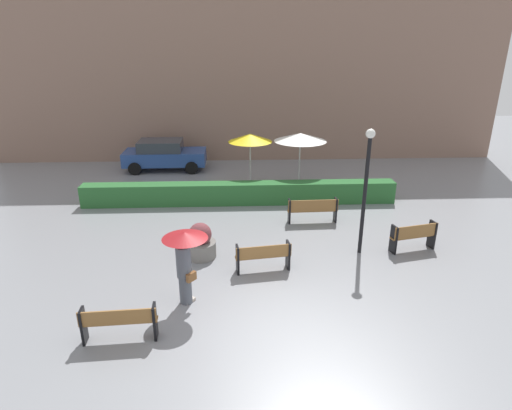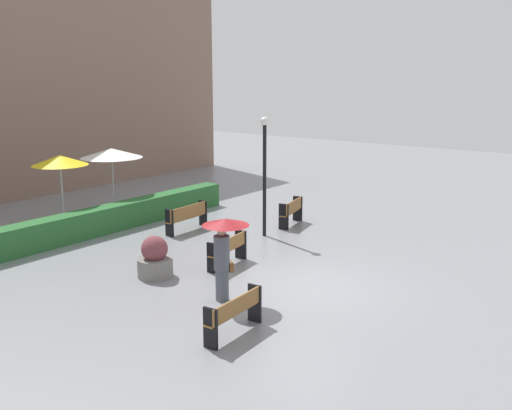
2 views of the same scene
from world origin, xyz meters
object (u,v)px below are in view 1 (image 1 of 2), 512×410
(bench_mid_center, at_px, (263,255))
(parked_car, at_px, (164,154))
(bench_back_row, at_px, (313,209))
(lamp_post, at_px, (366,180))
(patio_umbrella_white, at_px, (300,137))
(bench_near_left, at_px, (119,321))
(patio_umbrella_yellow, at_px, (250,138))
(planter_pot, at_px, (201,243))
(bench_far_right, at_px, (414,235))
(pedestrian_with_umbrella, at_px, (185,255))

(bench_mid_center, relative_size, parked_car, 0.39)
(bench_mid_center, bearing_deg, bench_back_row, 59.88)
(bench_back_row, bearing_deg, lamp_post, -65.95)
(bench_back_row, distance_m, lamp_post, 3.30)
(patio_umbrella_white, bearing_deg, bench_mid_center, -105.59)
(bench_near_left, bearing_deg, patio_umbrella_white, 62.32)
(bench_mid_center, xyz_separation_m, patio_umbrella_yellow, (-0.13, 7.51, 1.86))
(planter_pot, distance_m, parked_car, 10.28)
(bench_mid_center, bearing_deg, lamp_post, 18.42)
(bench_far_right, relative_size, lamp_post, 0.39)
(bench_mid_center, relative_size, lamp_post, 0.42)
(bench_mid_center, height_order, patio_umbrella_yellow, patio_umbrella_yellow)
(lamp_post, bearing_deg, planter_pot, -179.22)
(parked_car, bearing_deg, lamp_post, -52.11)
(patio_umbrella_yellow, bearing_deg, lamp_post, -63.07)
(bench_back_row, height_order, planter_pot, planter_pot)
(bench_near_left, distance_m, parked_car, 13.96)
(bench_near_left, xyz_separation_m, patio_umbrella_yellow, (3.26, 10.50, 1.85))
(parked_car, bearing_deg, pedestrian_with_umbrella, -78.77)
(planter_pot, height_order, patio_umbrella_white, patio_umbrella_white)
(bench_mid_center, bearing_deg, patio_umbrella_yellow, 91.00)
(bench_mid_center, distance_m, parked_car, 11.82)
(bench_far_right, bearing_deg, bench_mid_center, -167.28)
(bench_mid_center, xyz_separation_m, parked_car, (-4.53, 10.91, 0.31))
(bench_mid_center, height_order, parked_car, parked_car)
(bench_far_right, bearing_deg, patio_umbrella_white, 113.98)
(bench_near_left, xyz_separation_m, pedestrian_with_umbrella, (1.35, 1.43, 0.86))
(patio_umbrella_white, xyz_separation_m, parked_car, (-6.60, 3.48, -1.58))
(bench_back_row, xyz_separation_m, patio_umbrella_white, (0.03, 3.91, 1.85))
(patio_umbrella_white, bearing_deg, parked_car, 152.21)
(bench_mid_center, xyz_separation_m, bench_back_row, (2.04, 3.52, 0.04))
(patio_umbrella_yellow, height_order, parked_car, patio_umbrella_yellow)
(bench_near_left, distance_m, planter_pot, 4.25)
(bench_mid_center, xyz_separation_m, planter_pot, (-1.89, 0.98, -0.03))
(bench_mid_center, relative_size, patio_umbrella_yellow, 0.65)
(patio_umbrella_yellow, xyz_separation_m, parked_car, (-4.39, 3.40, -1.55))
(bench_near_left, height_order, lamp_post, lamp_post)
(bench_mid_center, bearing_deg, patio_umbrella_white, 74.41)
(lamp_post, bearing_deg, bench_mid_center, -161.58)
(patio_umbrella_yellow, bearing_deg, bench_mid_center, -89.00)
(bench_far_right, xyz_separation_m, patio_umbrella_white, (-2.81, 6.33, 1.85))
(bench_back_row, height_order, parked_car, parked_car)
(bench_back_row, distance_m, patio_umbrella_white, 4.32)
(pedestrian_with_umbrella, xyz_separation_m, planter_pot, (0.16, 2.55, -0.90))
(pedestrian_with_umbrella, relative_size, planter_pot, 1.78)
(patio_umbrella_yellow, bearing_deg, pedestrian_with_umbrella, -101.92)
(bench_back_row, bearing_deg, planter_pot, -147.13)
(bench_back_row, bearing_deg, pedestrian_with_umbrella, -128.78)
(pedestrian_with_umbrella, bearing_deg, bench_back_row, 51.22)
(bench_near_left, height_order, planter_pot, planter_pot)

